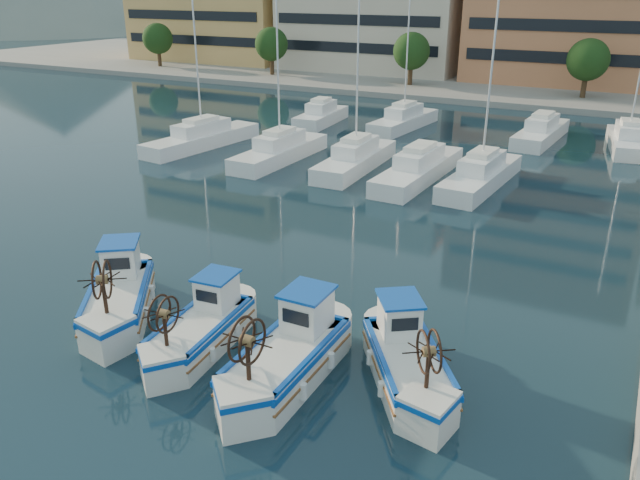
% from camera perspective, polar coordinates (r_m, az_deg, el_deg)
% --- Properties ---
extents(ground, '(300.00, 300.00, 0.00)m').
position_cam_1_polar(ground, '(20.21, -8.30, -10.61)').
color(ground, '#182F3F').
rests_on(ground, ground).
extents(hill_west, '(180.00, 180.00, 60.00)m').
position_cam_1_polar(hill_west, '(194.90, -23.64, 17.37)').
color(hill_west, slate).
rests_on(hill_west, ground).
extents(yacht_marina, '(39.89, 23.37, 11.50)m').
position_cam_1_polar(yacht_marina, '(44.30, 9.83, 8.45)').
color(yacht_marina, white).
rests_on(yacht_marina, ground).
extents(fishing_boat_a, '(4.30, 4.89, 3.02)m').
position_cam_1_polar(fishing_boat_a, '(23.09, -17.92, -4.73)').
color(fishing_boat_a, silver).
rests_on(fishing_boat_a, ground).
extents(fishing_boat_b, '(2.18, 4.44, 2.71)m').
position_cam_1_polar(fishing_boat_b, '(20.55, -10.73, -7.74)').
color(fishing_boat_b, silver).
rests_on(fishing_boat_b, ground).
extents(fishing_boat_c, '(2.07, 4.93, 3.06)m').
position_cam_1_polar(fishing_boat_c, '(18.67, -2.85, -10.33)').
color(fishing_boat_c, silver).
rests_on(fishing_boat_c, ground).
extents(fishing_boat_d, '(4.00, 4.59, 2.83)m').
position_cam_1_polar(fishing_boat_d, '(18.72, 7.93, -10.68)').
color(fishing_boat_d, silver).
rests_on(fishing_boat_d, ground).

